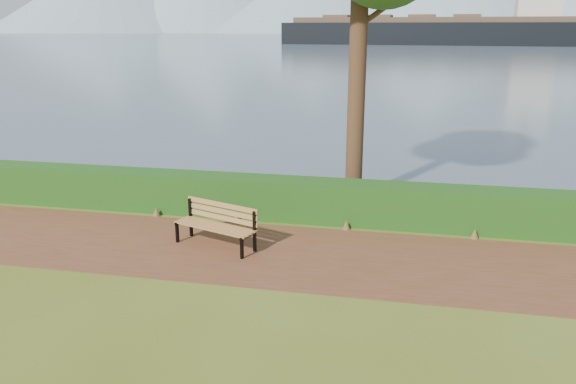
# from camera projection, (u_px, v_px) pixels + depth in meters

# --- Properties ---
(ground) EXTENTS (140.00, 140.00, 0.00)m
(ground) POSITION_uv_depth(u_px,v_px,m) (259.00, 258.00, 11.63)
(ground) COLOR #515C1A
(ground) RESTS_ON ground
(path) EXTENTS (40.00, 3.40, 0.01)m
(path) POSITION_uv_depth(u_px,v_px,m) (262.00, 252.00, 11.91)
(path) COLOR brown
(path) RESTS_ON ground
(hedge) EXTENTS (32.00, 0.85, 1.00)m
(hedge) POSITION_uv_depth(u_px,v_px,m) (285.00, 199.00, 13.93)
(hedge) COLOR #174213
(hedge) RESTS_ON ground
(water) EXTENTS (700.00, 510.00, 0.00)m
(water) POSITION_uv_depth(u_px,v_px,m) (402.00, 36.00, 255.69)
(water) COLOR #3F5266
(water) RESTS_ON ground
(bench) EXTENTS (1.96, 1.15, 0.95)m
(bench) POSITION_uv_depth(u_px,v_px,m) (217.00, 222.00, 12.13)
(bench) COLOR black
(bench) RESTS_ON ground
(cargo_ship) EXTENTS (76.29, 17.57, 22.95)m
(cargo_ship) POSITION_uv_depth(u_px,v_px,m) (443.00, 31.00, 140.55)
(cargo_ship) COLOR black
(cargo_ship) RESTS_ON ground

